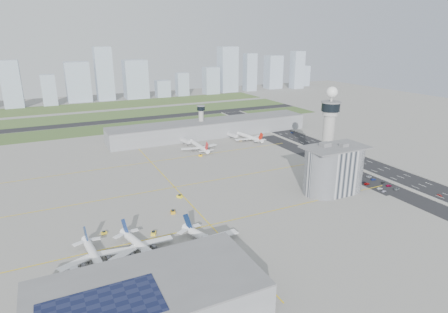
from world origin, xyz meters
name	(u,v)px	position (x,y,z in m)	size (l,w,h in m)	color
ground	(247,193)	(0.00, 0.00, 0.00)	(1000.00, 1000.00, 0.00)	gray
grass_strip_0	(136,126)	(-20.00, 225.00, 0.04)	(480.00, 50.00, 0.08)	#3D5A2A
grass_strip_1	(123,114)	(-20.00, 300.00, 0.04)	(480.00, 60.00, 0.08)	#445E2C
grass_strip_2	(112,105)	(-20.00, 380.00, 0.04)	(480.00, 70.00, 0.08)	#49632F
runway	(129,120)	(-20.00, 262.00, 0.06)	(480.00, 22.00, 0.10)	black
highway	(375,167)	(115.00, 0.00, 0.05)	(28.00, 500.00, 0.10)	black
barrier_left	(362,169)	(101.00, 0.00, 0.60)	(0.60, 500.00, 1.20)	#9E9E99
barrier_right	(388,164)	(129.00, 0.00, 0.60)	(0.60, 500.00, 1.20)	#9E9E99
landside_road	(361,176)	(90.00, -10.00, 0.04)	(18.00, 260.00, 0.08)	black
parking_lot	(371,182)	(88.00, -22.00, 0.05)	(20.00, 44.00, 0.10)	black
taxiway_line_h_0	(210,225)	(-40.00, -30.00, 0.01)	(260.00, 0.60, 0.01)	yellow
taxiway_line_h_1	(175,187)	(-40.00, 30.00, 0.01)	(260.00, 0.60, 0.01)	yellow
taxiway_line_h_2	(151,162)	(-40.00, 90.00, 0.01)	(260.00, 0.60, 0.01)	yellow
taxiway_line_v	(175,187)	(-40.00, 30.00, 0.01)	(0.60, 260.00, 0.01)	yellow
control_tower	(329,127)	(72.00, 8.00, 35.04)	(14.00, 14.00, 64.50)	#ADAAA5
secondary_tower	(201,118)	(30.00, 150.00, 18.80)	(8.60, 8.60, 31.90)	#ADAAA5
admin_building	(334,169)	(51.99, -22.00, 15.30)	(42.00, 24.00, 33.50)	#B2B2B7
terminal_pier	(211,128)	(40.00, 148.00, 7.90)	(210.00, 32.00, 15.80)	gray
near_terminal	(148,298)	(-88.07, -82.02, 6.43)	(84.00, 42.00, 13.00)	gray
airplane_near_a	(95,253)	(-101.22, -40.69, 5.38)	(38.46, 32.69, 10.77)	white
airplane_near_b	(142,243)	(-80.01, -41.21, 5.48)	(39.12, 33.25, 10.95)	white
airplane_near_c	(212,237)	(-48.59, -51.20, 5.73)	(40.93, 34.79, 11.46)	white
airplane_far_a	(199,144)	(8.97, 105.65, 5.71)	(40.79, 34.67, 11.42)	white
airplane_far_b	(249,135)	(66.33, 114.10, 5.61)	(40.06, 34.05, 11.22)	white
jet_bridge_near_0	(72,292)	(-113.00, -61.00, 2.85)	(14.00, 3.00, 5.70)	silver
jet_bridge_near_1	(147,272)	(-83.00, -61.00, 2.85)	(14.00, 3.00, 5.70)	silver
jet_bridge_near_2	(212,255)	(-53.00, -61.00, 2.85)	(14.00, 3.00, 5.70)	silver
jet_bridge_far_0	(182,141)	(2.00, 132.00, 2.85)	(14.00, 3.00, 5.70)	silver
jet_bridge_far_1	(228,135)	(52.00, 132.00, 2.85)	(14.00, 3.00, 5.70)	silver
tug_0	(104,233)	(-93.65, -14.55, 0.79)	(1.87, 2.73, 1.59)	gold
tug_1	(154,233)	(-70.61, -26.56, 1.01)	(2.38, 3.47, 2.01)	yellow
tug_2	(173,212)	(-53.72, -7.35, 1.04)	(2.47, 3.59, 2.09)	gold
tug_3	(180,196)	(-42.65, 12.31, 0.97)	(2.30, 3.35, 1.95)	yellow
tug_4	(200,155)	(2.70, 86.79, 0.88)	(2.09, 3.04, 1.77)	#F6AF06
tug_5	(240,140)	(57.19, 115.60, 0.84)	(1.99, 2.89, 1.68)	gold
car_lot_0	(384,191)	(82.12, -38.44, 0.55)	(1.30, 3.24, 1.10)	silver
car_lot_1	(380,188)	(83.15, -33.95, 0.65)	(1.37, 3.92, 1.29)	#999B9D
car_lot_2	(367,184)	(81.87, -23.77, 0.60)	(1.99, 4.32, 1.20)	#B00A0B
car_lot_3	(363,182)	(81.88, -20.53, 0.59)	(1.65, 4.06, 1.18)	black
car_lot_4	(353,177)	(82.37, -9.97, 0.58)	(1.38, 3.43, 1.17)	navy
car_lot_5	(350,176)	(82.49, -7.09, 0.57)	(1.20, 3.45, 1.14)	silver
car_lot_6	(397,189)	(92.74, -39.73, 0.65)	(2.16, 4.69, 1.30)	gray
car_lot_7	(389,186)	(92.87, -32.99, 0.62)	(1.75, 4.30, 1.25)	maroon
car_lot_8	(383,182)	(93.86, -26.99, 0.55)	(1.30, 3.23, 1.10)	black
car_lot_9	(374,179)	(92.35, -19.95, 0.63)	(1.33, 3.82, 1.26)	#111C53
car_lot_10	(369,177)	(94.07, -14.25, 0.59)	(1.95, 4.22, 1.17)	silver
car_lot_11	(361,174)	(92.92, -7.32, 0.65)	(1.81, 4.45, 1.29)	gray
car_hw_0	(440,195)	(109.02, -59.04, 0.57)	(1.35, 3.35, 1.14)	maroon
car_hw_1	(339,152)	(115.84, 41.67, 0.63)	(1.34, 3.83, 1.26)	black
car_hw_2	(292,133)	(121.49, 118.87, 0.58)	(1.91, 4.14, 1.15)	navy
car_hw_4	(252,123)	(107.17, 177.93, 0.59)	(1.39, 3.45, 1.17)	slate
skyline_bldg_5	(11,84)	(-150.11, 419.66, 33.44)	(25.49, 20.39, 66.89)	#9EADC1
skyline_bldg_6	(49,90)	(-102.68, 417.90, 22.60)	(20.04, 16.03, 45.20)	#9EADC1
skyline_bldg_7	(78,82)	(-59.44, 436.89, 30.61)	(35.76, 28.61, 61.22)	#9EADC1
skyline_bldg_8	(104,74)	(-19.42, 431.56, 41.69)	(26.33, 21.06, 83.39)	#9EADC1
skyline_bldg_9	(136,79)	(30.27, 432.32, 31.06)	(36.96, 29.57, 62.11)	#9EADC1
skyline_bldg_10	(163,89)	(73.27, 423.68, 13.87)	(23.01, 18.41, 27.75)	#9EADC1
skyline_bldg_11	(182,84)	(108.28, 423.34, 19.48)	(20.22, 16.18, 38.97)	#9EADC1
skyline_bldg_12	(211,81)	(162.17, 421.29, 23.44)	(26.14, 20.92, 46.89)	#9EADC1
skyline_bldg_13	(228,69)	(201.27, 433.27, 40.60)	(32.26, 25.81, 81.20)	#9EADC1
skyline_bldg_14	(250,72)	(244.74, 426.38, 34.37)	(21.59, 17.28, 68.75)	#9EADC1
skyline_bldg_15	(273,72)	(302.83, 435.54, 31.70)	(30.25, 24.20, 63.40)	#9EADC1
skyline_bldg_16	(297,70)	(345.49, 415.96, 35.78)	(23.04, 18.43, 71.56)	#9EADC1
skyline_bldg_17	(303,76)	(382.05, 443.29, 20.53)	(22.64, 18.11, 41.06)	#9EADC1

